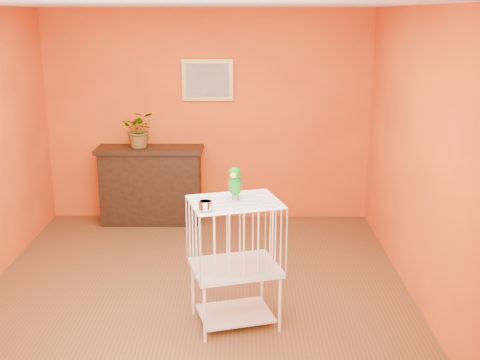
{
  "coord_description": "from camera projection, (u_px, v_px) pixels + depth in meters",
  "views": [
    {
      "loc": [
        0.44,
        -5.1,
        2.53
      ],
      "look_at": [
        0.41,
        -0.45,
        1.23
      ],
      "focal_mm": 45.0,
      "sensor_mm": 36.0,
      "label": 1
    }
  ],
  "objects": [
    {
      "name": "framed_picture",
      "position": [
        208.0,
        80.0,
        7.27
      ],
      "size": [
        0.62,
        0.04,
        0.5
      ],
      "color": "#A7873B",
      "rests_on": "room_shell"
    },
    {
      "name": "room_shell",
      "position": [
        193.0,
        127.0,
        5.17
      ],
      "size": [
        4.5,
        4.5,
        4.5
      ],
      "color": "orange",
      "rests_on": "ground"
    },
    {
      "name": "potted_plant",
      "position": [
        140.0,
        133.0,
        7.26
      ],
      "size": [
        0.44,
        0.48,
        0.35
      ],
      "primitive_type": "imported",
      "rotation": [
        0.0,
        0.0,
        0.08
      ],
      "color": "#26722D",
      "rests_on": "console_cabinet"
    },
    {
      "name": "parrot",
      "position": [
        235.0,
        183.0,
        4.82
      ],
      "size": [
        0.14,
        0.25,
        0.28
      ],
      "rotation": [
        0.0,
        0.0,
        -0.15
      ],
      "color": "#59544C",
      "rests_on": "birdcage"
    },
    {
      "name": "birdcage",
      "position": [
        235.0,
        261.0,
        4.94
      ],
      "size": [
        0.82,
        0.71,
        1.07
      ],
      "rotation": [
        0.0,
        0.0,
        0.28
      ],
      "color": "white",
      "rests_on": "ground"
    },
    {
      "name": "console_cabinet",
      "position": [
        151.0,
        185.0,
        7.42
      ],
      "size": [
        1.29,
        0.46,
        0.96
      ],
      "color": "black",
      "rests_on": "ground"
    },
    {
      "name": "feed_cup",
      "position": [
        206.0,
        206.0,
        4.56
      ],
      "size": [
        0.1,
        0.1,
        0.07
      ],
      "primitive_type": "cylinder",
      "color": "silver",
      "rests_on": "birdcage"
    },
    {
      "name": "ground",
      "position": [
        196.0,
        295.0,
        5.6
      ],
      "size": [
        4.5,
        4.5,
        0.0
      ],
      "primitive_type": "plane",
      "color": "brown",
      "rests_on": "ground"
    }
  ]
}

